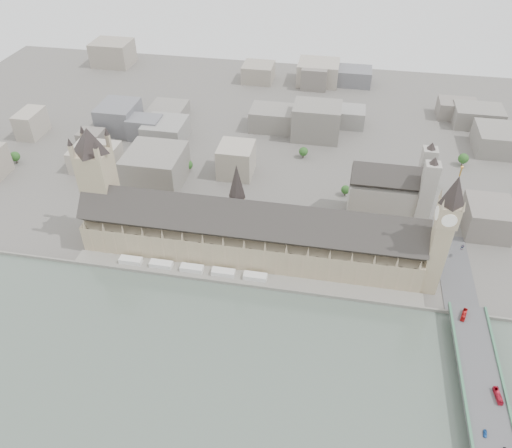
% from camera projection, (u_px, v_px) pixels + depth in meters
% --- Properties ---
extents(ground, '(900.00, 900.00, 0.00)m').
position_uv_depth(ground, '(244.00, 272.00, 388.55)').
color(ground, '#595651').
rests_on(ground, ground).
extents(embankment_wall, '(600.00, 1.50, 3.00)m').
position_uv_depth(embankment_wall, '(240.00, 284.00, 376.04)').
color(embankment_wall, gray).
rests_on(embankment_wall, ground).
extents(river_terrace, '(270.00, 15.00, 2.00)m').
position_uv_depth(river_terrace, '(242.00, 278.00, 382.14)').
color(river_terrace, gray).
rests_on(river_terrace, ground).
extents(terrace_tents, '(118.00, 7.00, 4.00)m').
position_uv_depth(terrace_tents, '(192.00, 268.00, 386.40)').
color(terrace_tents, silver).
rests_on(terrace_tents, river_terrace).
extents(palace_of_westminster, '(265.00, 40.73, 55.44)m').
position_uv_depth(palace_of_westminster, '(249.00, 234.00, 389.72)').
color(palace_of_westminster, tan).
rests_on(palace_of_westminster, ground).
extents(elizabeth_tower, '(17.00, 17.00, 107.50)m').
position_uv_depth(elizabeth_tower, '(444.00, 228.00, 339.04)').
color(elizabeth_tower, tan).
rests_on(elizabeth_tower, ground).
extents(victoria_tower, '(30.00, 30.00, 100.00)m').
position_uv_depth(victoria_tower, '(98.00, 179.00, 391.95)').
color(victoria_tower, tan).
rests_on(victoria_tower, ground).
extents(central_tower, '(13.00, 13.00, 48.00)m').
position_uv_depth(central_tower, '(237.00, 191.00, 374.23)').
color(central_tower, tan).
rests_on(central_tower, ground).
extents(westminster_bridge, '(25.00, 325.00, 10.25)m').
position_uv_depth(westminster_bridge, '(483.00, 402.00, 294.60)').
color(westminster_bridge, '#474749').
rests_on(westminster_bridge, ground).
extents(westminster_abbey, '(68.00, 36.00, 64.00)m').
position_uv_depth(westminster_abbey, '(392.00, 192.00, 430.54)').
color(westminster_abbey, gray).
rests_on(westminster_abbey, ground).
extents(city_skyline_inland, '(720.00, 360.00, 38.00)m').
position_uv_depth(city_skyline_inland, '(287.00, 113.00, 566.06)').
color(city_skyline_inland, gray).
rests_on(city_skyline_inland, ground).
extents(park_trees, '(110.00, 30.00, 15.00)m').
position_uv_depth(park_trees, '(247.00, 217.00, 431.69)').
color(park_trees, '#1E4B1B').
rests_on(park_trees, ground).
extents(red_bus_north, '(6.14, 11.60, 3.16)m').
position_uv_depth(red_bus_north, '(464.00, 315.00, 338.97)').
color(red_bus_north, red).
rests_on(red_bus_north, westminster_bridge).
extents(red_bus_south, '(4.01, 11.77, 3.21)m').
position_uv_depth(red_bus_south, '(498.00, 396.00, 290.29)').
color(red_bus_south, red).
rests_on(red_bus_south, westminster_bridge).
extents(car_blue, '(2.57, 4.97, 1.61)m').
position_uv_depth(car_blue, '(485.00, 433.00, 272.81)').
color(car_blue, '#16448F').
rests_on(car_blue, westminster_bridge).
extents(car_approach, '(3.99, 5.62, 1.51)m').
position_uv_depth(car_approach, '(462.00, 247.00, 395.19)').
color(car_approach, gray).
rests_on(car_approach, westminster_bridge).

